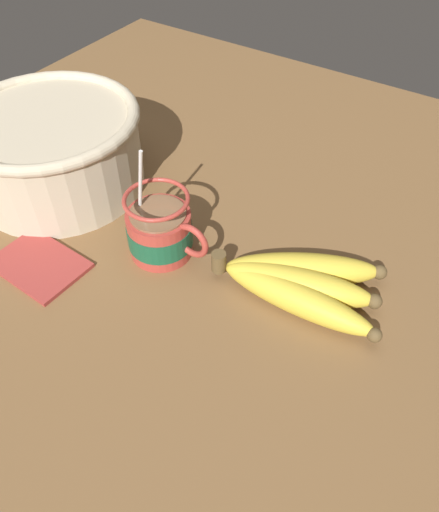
% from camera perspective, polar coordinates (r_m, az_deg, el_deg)
% --- Properties ---
extents(table, '(1.29, 1.29, 0.03)m').
position_cam_1_polar(table, '(0.71, -1.45, -1.83)').
color(table, brown).
rests_on(table, ground).
extents(coffee_mug, '(0.13, 0.09, 0.16)m').
position_cam_1_polar(coffee_mug, '(0.70, -6.76, 2.85)').
color(coffee_mug, '#B23D33').
rests_on(coffee_mug, table).
extents(banana_bunch, '(0.23, 0.15, 0.04)m').
position_cam_1_polar(banana_bunch, '(0.65, 9.11, -3.12)').
color(banana_bunch, brown).
rests_on(banana_bunch, table).
extents(woven_basket, '(0.28, 0.28, 0.13)m').
position_cam_1_polar(woven_basket, '(0.83, -18.47, 11.64)').
color(woven_basket, beige).
rests_on(woven_basket, table).
extents(napkin, '(0.13, 0.10, 0.01)m').
position_cam_1_polar(napkin, '(0.74, -19.92, -0.90)').
color(napkin, '#A33833').
rests_on(napkin, table).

